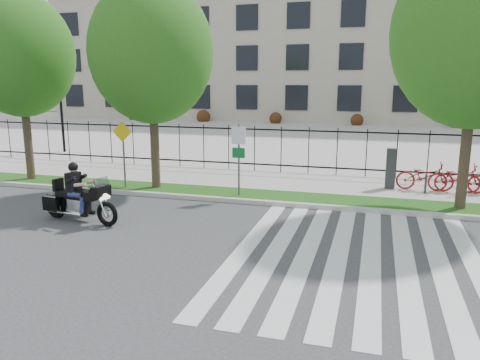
# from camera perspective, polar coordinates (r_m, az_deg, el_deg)

# --- Properties ---
(ground) EXTENTS (120.00, 120.00, 0.00)m
(ground) POSITION_cam_1_polar(r_m,az_deg,el_deg) (12.55, -8.97, -7.09)
(ground) COLOR #38383B
(ground) RESTS_ON ground
(curb) EXTENTS (60.00, 0.20, 0.15)m
(curb) POSITION_cam_1_polar(r_m,az_deg,el_deg) (16.17, -2.80, -2.35)
(curb) COLOR #B8B5AD
(curb) RESTS_ON ground
(grass_verge) EXTENTS (60.00, 1.50, 0.15)m
(grass_verge) POSITION_cam_1_polar(r_m,az_deg,el_deg) (16.95, -1.86, -1.67)
(grass_verge) COLOR #184A12
(grass_verge) RESTS_ON ground
(sidewalk) EXTENTS (60.00, 3.50, 0.15)m
(sidewalk) POSITION_cam_1_polar(r_m,az_deg,el_deg) (19.28, 0.45, 0.01)
(sidewalk) COLOR #A5A39B
(sidewalk) RESTS_ON ground
(plaza) EXTENTS (80.00, 34.00, 0.10)m
(plaza) POSITION_cam_1_polar(r_m,az_deg,el_deg) (36.29, 8.09, 5.47)
(plaza) COLOR #A5A39B
(plaza) RESTS_ON ground
(crosswalk_stripes) EXTENTS (5.70, 8.00, 0.01)m
(crosswalk_stripes) POSITION_cam_1_polar(r_m,az_deg,el_deg) (11.44, 13.78, -9.17)
(crosswalk_stripes) COLOR silver
(crosswalk_stripes) RESTS_ON ground
(iron_fence) EXTENTS (30.00, 0.06, 2.00)m
(iron_fence) POSITION_cam_1_polar(r_m,az_deg,el_deg) (20.76, 1.78, 3.87)
(iron_fence) COLOR black
(iron_fence) RESTS_ON sidewalk
(office_building) EXTENTS (60.00, 21.90, 20.15)m
(office_building) POSITION_cam_1_polar(r_m,az_deg,el_deg) (56.16, 11.51, 17.74)
(office_building) COLOR #AB9E8A
(office_building) RESTS_ON ground
(lamp_post_left) EXTENTS (1.06, 0.70, 4.25)m
(lamp_post_left) POSITION_cam_1_polar(r_m,az_deg,el_deg) (28.46, -21.06, 9.43)
(lamp_post_left) COLOR black
(lamp_post_left) RESTS_ON ground
(street_tree_0) EXTENTS (4.18, 4.18, 7.32)m
(street_tree_0) POSITION_cam_1_polar(r_m,az_deg,el_deg) (20.70, -25.24, 13.58)
(street_tree_0) COLOR #34261C
(street_tree_0) RESTS_ON grass_verge
(street_tree_1) EXTENTS (4.44, 4.44, 7.49)m
(street_tree_1) POSITION_cam_1_polar(r_m,az_deg,el_deg) (17.55, -10.76, 15.06)
(street_tree_1) COLOR #34261C
(street_tree_1) RESTS_ON grass_verge
(street_tree_2) EXTENTS (4.94, 4.94, 8.16)m
(street_tree_2) POSITION_cam_1_polar(r_m,az_deg,el_deg) (15.93, 26.95, 15.72)
(street_tree_2) COLOR #34261C
(street_tree_2) RESTS_ON grass_verge
(sign_pole_regulatory) EXTENTS (0.50, 0.09, 2.50)m
(sign_pole_regulatory) POSITION_cam_1_polar(r_m,az_deg,el_deg) (16.10, -0.16, 3.65)
(sign_pole_regulatory) COLOR #59595B
(sign_pole_regulatory) RESTS_ON grass_verge
(sign_pole_warning) EXTENTS (0.78, 0.09, 2.49)m
(sign_pole_warning) POSITION_cam_1_polar(r_m,az_deg,el_deg) (17.88, -14.06, 4.13)
(sign_pole_warning) COLOR #59595B
(sign_pole_warning) RESTS_ON grass_verge
(motorcycle_rider) EXTENTS (2.74, 1.04, 2.13)m
(motorcycle_rider) POSITION_cam_1_polar(r_m,az_deg,el_deg) (14.48, -19.00, -2.11)
(motorcycle_rider) COLOR black
(motorcycle_rider) RESTS_ON ground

